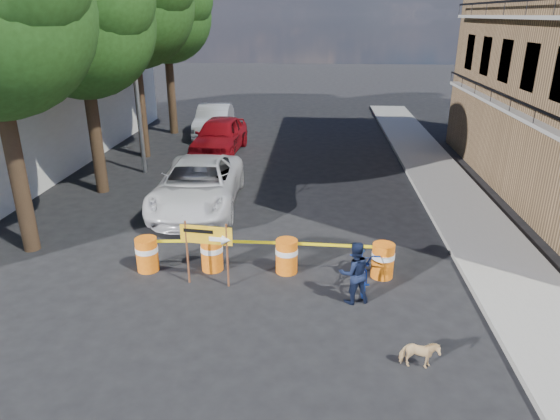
% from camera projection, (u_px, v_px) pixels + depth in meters
% --- Properties ---
extents(ground, '(120.00, 120.00, 0.00)m').
position_uv_depth(ground, '(262.00, 295.00, 11.89)').
color(ground, black).
rests_on(ground, ground).
extents(sidewalk_east, '(2.40, 40.00, 0.15)m').
position_uv_depth(sidewalk_east, '(461.00, 208.00, 17.02)').
color(sidewalk_east, gray).
rests_on(sidewalk_east, ground).
extents(tree_mid_a, '(5.25, 5.00, 8.68)m').
position_uv_depth(tree_mid_a, '(82.00, 22.00, 16.65)').
color(tree_mid_a, '#332316').
rests_on(tree_mid_a, ground).
extents(tree_mid_b, '(5.67, 5.40, 9.62)m').
position_uv_depth(tree_mid_b, '(132.00, 2.00, 21.03)').
color(tree_mid_b, '#332316').
rests_on(tree_mid_b, ground).
extents(tree_far, '(5.04, 4.80, 8.84)m').
position_uv_depth(tree_far, '(166.00, 15.00, 25.86)').
color(tree_far, '#332316').
rests_on(tree_far, ground).
extents(streetlamp, '(1.25, 0.18, 8.00)m').
position_uv_depth(streetlamp, '(136.00, 65.00, 19.51)').
color(streetlamp, gray).
rests_on(streetlamp, ground).
extents(barrel_far_left, '(0.58, 0.58, 0.90)m').
position_uv_depth(barrel_far_left, '(147.00, 254.00, 12.89)').
color(barrel_far_left, '#E95A0D').
rests_on(barrel_far_left, ground).
extents(barrel_mid_left, '(0.58, 0.58, 0.90)m').
position_uv_depth(barrel_mid_left, '(212.00, 253.00, 12.92)').
color(barrel_mid_left, '#E95A0D').
rests_on(barrel_mid_left, ground).
extents(barrel_mid_right, '(0.58, 0.58, 0.90)m').
position_uv_depth(barrel_mid_right, '(287.00, 255.00, 12.79)').
color(barrel_mid_right, '#E95A0D').
rests_on(barrel_mid_right, ground).
extents(barrel_far_right, '(0.58, 0.58, 0.90)m').
position_uv_depth(barrel_far_right, '(383.00, 260.00, 12.56)').
color(barrel_far_right, '#E95A0D').
rests_on(barrel_far_right, ground).
extents(detour_sign, '(1.29, 0.30, 1.66)m').
position_uv_depth(detour_sign, '(212.00, 241.00, 11.89)').
color(detour_sign, '#592D19').
rests_on(detour_sign, ground).
extents(pedestrian, '(0.86, 0.75, 1.51)m').
position_uv_depth(pedestrian, '(354.00, 273.00, 11.35)').
color(pedestrian, black).
rests_on(pedestrian, ground).
extents(bicycle, '(0.72, 1.06, 2.00)m').
position_uv_depth(bicycle, '(364.00, 247.00, 12.05)').
color(bicycle, '#13329D').
rests_on(bicycle, ground).
extents(dog, '(0.73, 0.36, 0.60)m').
position_uv_depth(dog, '(419.00, 354.00, 9.33)').
color(dog, '#E2BC81').
rests_on(dog, ground).
extents(suv_white, '(3.00, 5.97, 1.62)m').
position_uv_depth(suv_white, '(198.00, 185.00, 17.01)').
color(suv_white, silver).
rests_on(suv_white, ground).
extents(sedan_red, '(2.31, 5.13, 1.71)m').
position_uv_depth(sedan_red, '(220.00, 136.00, 23.75)').
color(sedan_red, maroon).
rests_on(sedan_red, ground).
extents(sedan_silver, '(1.98, 5.01, 1.62)m').
position_uv_depth(sedan_silver, '(214.00, 120.00, 27.46)').
color(sedan_silver, silver).
rests_on(sedan_silver, ground).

